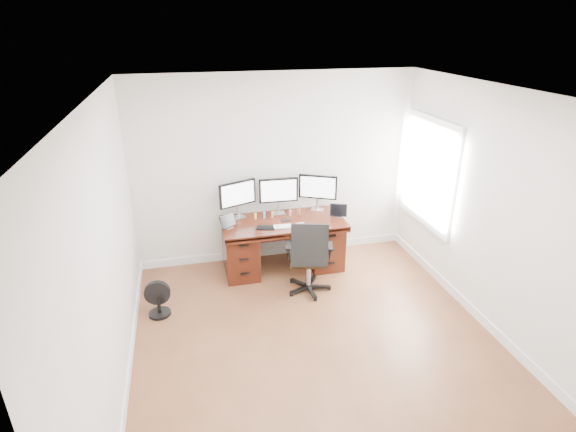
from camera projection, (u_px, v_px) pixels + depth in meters
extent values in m
plane|color=brown|center=(320.00, 349.00, 4.91)|extent=(4.50, 4.50, 0.00)
cube|color=white|center=(276.00, 170.00, 6.38)|extent=(4.00, 0.10, 2.70)
cube|color=white|center=(502.00, 219.00, 4.80)|extent=(0.10, 4.50, 2.70)
cube|color=white|center=(428.00, 172.00, 6.11)|extent=(0.04, 1.30, 1.50)
cube|color=white|center=(427.00, 172.00, 6.11)|extent=(0.01, 1.15, 1.35)
cube|color=#3F170C|center=(283.00, 222.00, 6.22)|extent=(1.70, 0.80, 0.05)
cube|color=#3F170C|center=(240.00, 250.00, 6.27)|extent=(0.45, 0.70, 0.70)
cube|color=#3F170C|center=(323.00, 241.00, 6.53)|extent=(0.45, 0.70, 0.70)
cube|color=black|center=(278.00, 228.00, 6.58)|extent=(0.74, 0.03, 0.40)
cylinder|color=black|center=(308.00, 287.00, 5.98)|extent=(0.68, 0.68, 0.08)
cylinder|color=silver|center=(309.00, 271.00, 5.88)|extent=(0.06, 0.06, 0.40)
cube|color=black|center=(309.00, 258.00, 5.80)|extent=(0.58, 0.57, 0.07)
cube|color=black|center=(310.00, 245.00, 5.48)|extent=(0.45, 0.17, 0.55)
cube|color=black|center=(288.00, 246.00, 5.74)|extent=(0.12, 0.25, 0.03)
cube|color=black|center=(330.00, 246.00, 5.72)|extent=(0.12, 0.25, 0.03)
cylinder|color=black|center=(160.00, 313.00, 5.47)|extent=(0.26, 0.26, 0.03)
cylinder|color=black|center=(159.00, 305.00, 5.42)|extent=(0.04, 0.04, 0.22)
cylinder|color=black|center=(157.00, 294.00, 5.36)|extent=(0.31, 0.08, 0.31)
cube|color=silver|center=(239.00, 217.00, 6.33)|extent=(0.22, 0.20, 0.01)
cylinder|color=silver|center=(238.00, 211.00, 6.30)|extent=(0.04, 0.04, 0.18)
cube|color=black|center=(238.00, 194.00, 6.19)|extent=(0.52, 0.23, 0.35)
cube|color=white|center=(238.00, 194.00, 6.17)|extent=(0.47, 0.19, 0.30)
cube|color=silver|center=(279.00, 213.00, 6.45)|extent=(0.19, 0.15, 0.01)
cylinder|color=silver|center=(279.00, 208.00, 6.42)|extent=(0.04, 0.04, 0.18)
cube|color=black|center=(279.00, 190.00, 6.31)|extent=(0.55, 0.06, 0.35)
cube|color=white|center=(279.00, 191.00, 6.30)|extent=(0.50, 0.03, 0.30)
cube|color=silver|center=(317.00, 209.00, 6.58)|extent=(0.22, 0.21, 0.01)
cylinder|color=silver|center=(317.00, 204.00, 6.54)|extent=(0.04, 0.04, 0.18)
cube|color=black|center=(318.00, 187.00, 6.44)|extent=(0.51, 0.28, 0.35)
cube|color=white|center=(318.00, 187.00, 6.42)|extent=(0.45, 0.23, 0.30)
cube|color=silver|center=(228.00, 227.00, 6.00)|extent=(0.13, 0.12, 0.01)
cube|color=black|center=(228.00, 221.00, 5.97)|extent=(0.23, 0.19, 0.17)
cube|color=silver|center=(338.00, 216.00, 6.34)|extent=(0.12, 0.11, 0.01)
cube|color=black|center=(339.00, 210.00, 6.30)|extent=(0.25, 0.15, 0.17)
cube|color=white|center=(284.00, 226.00, 6.03)|extent=(0.29, 0.14, 0.01)
cube|color=silver|center=(300.00, 225.00, 6.08)|extent=(0.15, 0.15, 0.01)
cube|color=black|center=(266.00, 228.00, 6.00)|extent=(0.27, 0.22, 0.01)
cube|color=black|center=(286.00, 220.00, 6.22)|extent=(0.15, 0.09, 0.01)
cylinder|color=gold|center=(255.00, 217.00, 6.26)|extent=(0.03, 0.03, 0.06)
sphere|color=gold|center=(255.00, 214.00, 6.24)|extent=(0.04, 0.04, 0.04)
cylinder|color=#4B92EA|center=(264.00, 216.00, 6.29)|extent=(0.03, 0.03, 0.06)
sphere|color=#4B92EA|center=(264.00, 213.00, 6.27)|extent=(0.04, 0.04, 0.04)
cylinder|color=tan|center=(272.00, 215.00, 6.31)|extent=(0.03, 0.03, 0.06)
sphere|color=tan|center=(272.00, 213.00, 6.29)|extent=(0.04, 0.04, 0.04)
cylinder|color=pink|center=(290.00, 214.00, 6.37)|extent=(0.03, 0.03, 0.06)
sphere|color=pink|center=(290.00, 211.00, 6.35)|extent=(0.04, 0.04, 0.04)
cylinder|color=brown|center=(299.00, 213.00, 6.39)|extent=(0.03, 0.03, 0.06)
sphere|color=brown|center=(299.00, 210.00, 6.38)|extent=(0.04, 0.04, 0.04)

